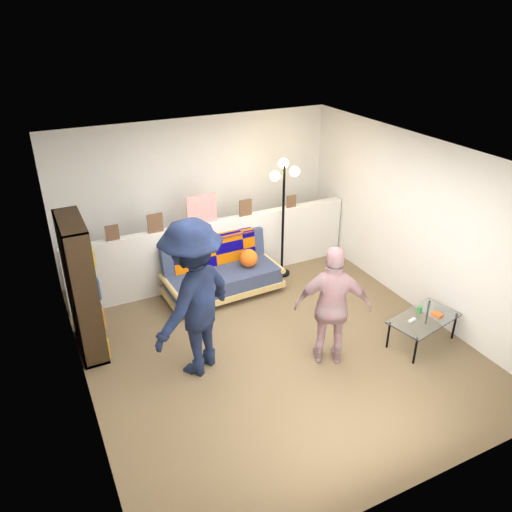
{
  "coord_description": "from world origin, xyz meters",
  "views": [
    {
      "loc": [
        -2.47,
        -4.63,
        3.89
      ],
      "look_at": [
        0.0,
        0.4,
        1.05
      ],
      "focal_mm": 35.0,
      "sensor_mm": 36.0,
      "label": 1
    }
  ],
  "objects_px": {
    "coffee_table": "(424,319)",
    "floor_lamp": "(284,196)",
    "futon_sofa": "(222,272)",
    "person_left": "(194,299)",
    "bookshelf": "(82,292)",
    "person_right": "(333,307)"
  },
  "relations": [
    {
      "from": "coffee_table",
      "to": "floor_lamp",
      "type": "distance_m",
      "value": 2.69
    },
    {
      "from": "futon_sofa",
      "to": "floor_lamp",
      "type": "relative_size",
      "value": 0.94
    },
    {
      "from": "coffee_table",
      "to": "person_left",
      "type": "height_order",
      "value": "person_left"
    },
    {
      "from": "bookshelf",
      "to": "coffee_table",
      "type": "bearing_deg",
      "value": -24.85
    },
    {
      "from": "coffee_table",
      "to": "person_left",
      "type": "distance_m",
      "value": 2.9
    },
    {
      "from": "futon_sofa",
      "to": "person_left",
      "type": "distance_m",
      "value": 1.83
    },
    {
      "from": "bookshelf",
      "to": "person_right",
      "type": "bearing_deg",
      "value": -30.79
    },
    {
      "from": "futon_sofa",
      "to": "person_right",
      "type": "distance_m",
      "value": 2.14
    },
    {
      "from": "floor_lamp",
      "to": "person_left",
      "type": "height_order",
      "value": "person_left"
    },
    {
      "from": "futon_sofa",
      "to": "coffee_table",
      "type": "distance_m",
      "value": 2.89
    },
    {
      "from": "coffee_table",
      "to": "person_left",
      "type": "relative_size",
      "value": 0.52
    },
    {
      "from": "floor_lamp",
      "to": "person_right",
      "type": "xyz_separation_m",
      "value": [
        -0.54,
        -2.18,
        -0.56
      ]
    },
    {
      "from": "bookshelf",
      "to": "person_left",
      "type": "relative_size",
      "value": 0.92
    },
    {
      "from": "person_left",
      "to": "bookshelf",
      "type": "bearing_deg",
      "value": -74.52
    },
    {
      "from": "bookshelf",
      "to": "coffee_table",
      "type": "height_order",
      "value": "bookshelf"
    },
    {
      "from": "futon_sofa",
      "to": "person_right",
      "type": "height_order",
      "value": "person_right"
    },
    {
      "from": "coffee_table",
      "to": "person_right",
      "type": "height_order",
      "value": "person_right"
    },
    {
      "from": "person_left",
      "to": "person_right",
      "type": "relative_size",
      "value": 1.25
    },
    {
      "from": "futon_sofa",
      "to": "coffee_table",
      "type": "relative_size",
      "value": 1.76
    },
    {
      "from": "floor_lamp",
      "to": "person_left",
      "type": "relative_size",
      "value": 0.98
    },
    {
      "from": "coffee_table",
      "to": "bookshelf",
      "type": "bearing_deg",
      "value": 155.15
    },
    {
      "from": "futon_sofa",
      "to": "coffee_table",
      "type": "height_order",
      "value": "futon_sofa"
    }
  ]
}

